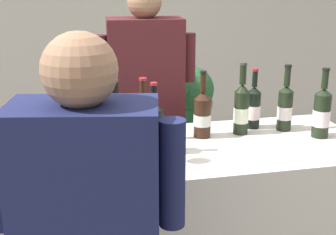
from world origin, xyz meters
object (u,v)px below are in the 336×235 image
object	(u,v)px
wine_bottle_6	(241,108)
wine_bottle_10	(104,134)
wine_bottle_3	(285,107)
potted_shrub	(181,100)
wine_bottle_7	(154,128)
wine_bottle_8	(143,116)
wine_bottle_4	(202,114)
wine_bottle_2	(253,107)
person_server	(146,134)
wine_bottle_9	(116,122)
wine_bottle_0	(78,119)
ice_bucket	(7,142)
wine_glass	(172,134)
wine_bottle_1	(322,113)
wine_bottle_5	(79,149)

from	to	relation	value
wine_bottle_6	wine_bottle_10	xyz separation A→B (m)	(-0.69, -0.20, -0.01)
wine_bottle_3	potted_shrub	world-z (taller)	wine_bottle_3
wine_bottle_6	wine_bottle_10	distance (m)	0.72
wine_bottle_7	wine_bottle_8	bearing A→B (deg)	96.32
wine_bottle_10	potted_shrub	size ratio (longest dim) A/B	0.28
wine_bottle_3	wine_bottle_4	bearing A→B (deg)	-178.58
wine_bottle_2	wine_bottle_10	bearing A→B (deg)	-160.83
person_server	wine_bottle_7	bearing A→B (deg)	-96.88
wine_bottle_3	wine_bottle_6	world-z (taller)	wine_bottle_6
wine_bottle_2	wine_bottle_9	world-z (taller)	wine_bottle_9
wine_bottle_0	wine_bottle_4	world-z (taller)	wine_bottle_0
wine_bottle_3	person_server	distance (m)	0.89
wine_bottle_3	wine_bottle_10	xyz separation A→B (m)	(-0.93, -0.21, 0.00)
wine_bottle_6	wine_bottle_9	world-z (taller)	wine_bottle_6
person_server	wine_bottle_8	bearing A→B (deg)	-100.87
ice_bucket	wine_bottle_7	bearing A→B (deg)	1.52
wine_bottle_7	wine_glass	size ratio (longest dim) A/B	1.75
wine_bottle_7	wine_bottle_2	bearing A→B (deg)	22.54
wine_bottle_7	wine_bottle_10	distance (m)	0.23
wine_bottle_3	wine_bottle_9	world-z (taller)	wine_bottle_3
wine_bottle_1	wine_bottle_3	bearing A→B (deg)	131.40
wine_bottle_1	wine_bottle_9	world-z (taller)	wine_bottle_1
wine_bottle_5	potted_shrub	size ratio (longest dim) A/B	0.25
wine_bottle_0	wine_bottle_4	xyz separation A→B (m)	(0.59, -0.05, -0.00)
wine_bottle_4	wine_bottle_10	size ratio (longest dim) A/B	0.96
wine_bottle_0	wine_bottle_10	distance (m)	0.27
wine_bottle_5	wine_bottle_3	bearing A→B (deg)	18.16
wine_bottle_0	wine_glass	size ratio (longest dim) A/B	1.80
wine_bottle_8	wine_bottle_9	bearing A→B (deg)	-164.88
wine_bottle_9	wine_bottle_10	world-z (taller)	wine_bottle_10
wine_bottle_10	wine_bottle_9	bearing A→B (deg)	67.85
wine_bottle_1	wine_bottle_7	xyz separation A→B (m)	(-0.83, -0.03, -0.01)
wine_bottle_3	wine_bottle_9	bearing A→B (deg)	-177.79
wine_bottle_2	wine_bottle_10	xyz separation A→B (m)	(-0.79, -0.27, 0.01)
wine_bottle_2	wine_glass	xyz separation A→B (m)	(-0.51, -0.36, 0.02)
wine_bottle_0	potted_shrub	distance (m)	1.50
wine_bottle_9	wine_glass	xyz separation A→B (m)	(0.20, -0.26, 0.02)
wine_bottle_0	wine_bottle_7	size ratio (longest dim) A/B	1.03
wine_bottle_4	wine_bottle_6	world-z (taller)	wine_bottle_6
wine_bottle_2	wine_bottle_5	world-z (taller)	wine_bottle_2
ice_bucket	wine_bottle_8	bearing A→B (deg)	17.51
wine_bottle_5	wine_bottle_7	world-z (taller)	wine_bottle_7
wine_bottle_0	wine_bottle_4	distance (m)	0.59
wine_bottle_2	wine_bottle_6	bearing A→B (deg)	-142.69
potted_shrub	wine_bottle_4	bearing A→B (deg)	-99.48
potted_shrub	wine_bottle_0	bearing A→B (deg)	-123.14
wine_bottle_1	wine_bottle_3	size ratio (longest dim) A/B	1.01
wine_bottle_4	wine_bottle_7	xyz separation A→B (m)	(-0.27, -0.16, 0.00)
wine_bottle_6	wine_bottle_10	bearing A→B (deg)	-163.73
wine_bottle_4	wine_glass	size ratio (longest dim) A/B	1.78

